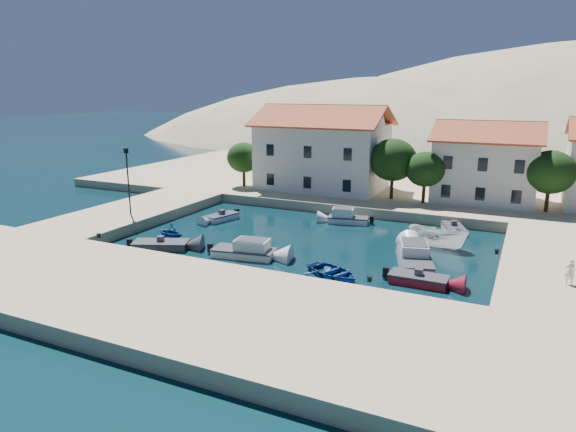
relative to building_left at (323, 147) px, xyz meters
The scene contains 21 objects.
ground 29.24m from the building_left, 77.91° to the right, with size 400.00×400.00×0.00m, color black.
quay_south 34.95m from the building_left, 79.99° to the right, with size 52.00×12.00×1.00m, color tan.
quay_west 22.86m from the building_left, 125.84° to the right, with size 8.00×20.00×1.00m, color tan.
quay_north 13.91m from the building_left, 51.34° to the left, with size 80.00×36.00×1.00m, color tan.
hills 103.51m from the building_left, 74.43° to the left, with size 254.00×176.00×99.00m.
building_left is the anchor object (origin of this frame).
building_mid 18.04m from the building_left, ahead, with size 10.50×8.40×8.30m.
trees 10.87m from the building_left, 13.60° to the right, with size 37.30×5.30×6.45m.
lamppost 23.10m from the building_left, 119.90° to the right, with size 0.35×0.25×6.22m.
bollards 26.13m from the building_left, 69.97° to the right, with size 29.36×9.56×0.30m.
motorboat_grey_sw 25.85m from the building_left, 99.12° to the right, with size 4.76×3.50×1.25m.
cabin_cruiser_south 24.56m from the building_left, 82.68° to the right, with size 5.09×2.79×1.60m.
rowboat_south 27.63m from the building_left, 66.66° to the right, with size 3.03×4.24×0.88m, color navy.
motorboat_red_se 29.33m from the building_left, 55.45° to the right, with size 3.79×1.71×1.25m.
cabin_cruiser_east 25.55m from the building_left, 52.42° to the right, with size 3.88×6.13×1.60m.
boat_east 22.67m from the building_left, 42.92° to the right, with size 1.86×4.95×1.91m, color silver.
motorboat_white_ne 19.96m from the building_left, 30.16° to the right, with size 2.65×3.73×1.25m.
rowboat_west 23.60m from the building_left, 102.85° to the right, with size 2.45×2.84×1.50m, color navy.
motorboat_white_west 16.66m from the building_left, 106.80° to the right, with size 2.38×3.70×1.25m.
cabin_cruiser_north 13.88m from the building_left, 56.89° to the right, with size 4.07×2.41×1.60m.
pedestrian 33.87m from the building_left, 41.85° to the right, with size 0.59×0.39×1.62m, color white.
Camera 1 is at (16.22, -28.14, 12.55)m, focal length 32.00 mm.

